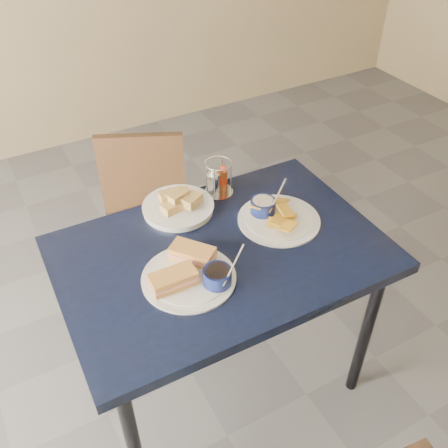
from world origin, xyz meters
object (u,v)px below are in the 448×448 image
sandwich_plate (191,272)px  bread_basket (178,205)px  chair_far (138,213)px  dining_table (222,267)px  plantain_plate (274,215)px  condiment_caddy (217,181)px

sandwich_plate → bread_basket: bearing=72.1°
chair_far → bread_basket: bearing=-85.6°
sandwich_plate → bread_basket: (0.11, 0.33, -0.00)m
bread_basket → dining_table: bearing=-82.2°
chair_far → bread_basket: size_ratio=3.17×
sandwich_plate → plantain_plate: 0.40m
chair_far → condiment_caddy: bearing=-62.0°
chair_far → plantain_plate: plantain_plate is taller
dining_table → chair_far: chair_far is taller
dining_table → condiment_caddy: 0.35m
chair_far → sandwich_plate: (-0.07, -0.74, 0.31)m
chair_far → plantain_plate: (0.31, -0.62, 0.31)m
bread_basket → condiment_caddy: (0.17, 0.03, 0.03)m
plantain_plate → dining_table: bearing=-166.9°
condiment_caddy → plantain_plate: bearing=-66.6°
sandwich_plate → dining_table: bearing=24.8°
plantain_plate → bread_basket: (-0.28, 0.21, 0.01)m
sandwich_plate → plantain_plate: size_ratio=1.07×
chair_far → sandwich_plate: 0.81m
chair_far → condiment_caddy: (0.21, -0.39, 0.34)m
plantain_plate → bread_basket: size_ratio=1.14×
bread_basket → chair_far: bearing=94.4°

